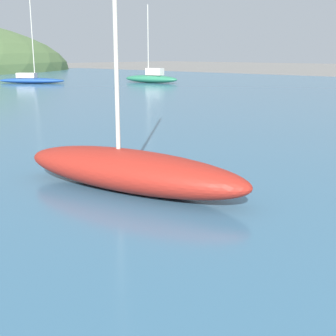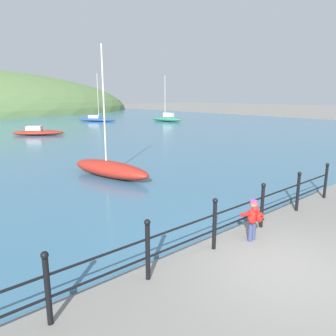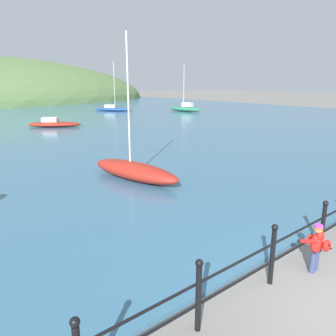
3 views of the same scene
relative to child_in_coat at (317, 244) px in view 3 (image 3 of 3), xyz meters
name	(u,v)px [view 3 (image 3 of 3)]	position (x,y,z in m)	size (l,w,h in m)	color
iron_railing	(273,253)	(-1.02, 0.33, 0.04)	(11.49, 0.12, 1.21)	black
child_in_coat	(317,244)	(0.00, 0.00, 0.00)	(0.38, 0.53, 1.00)	navy
boat_white_sailboat	(54,124)	(3.55, 23.59, -0.26)	(4.25, 3.57, 0.75)	maroon
boat_twin_mast	(134,170)	(0.53, 7.30, -0.16)	(1.84, 4.29, 5.24)	maroon
boat_red_dinghy	(185,108)	(20.85, 27.00, -0.14)	(1.96, 4.69, 5.58)	#287551
boat_far_left	(113,109)	(14.38, 33.01, -0.23)	(3.91, 4.69, 5.81)	#1E4793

